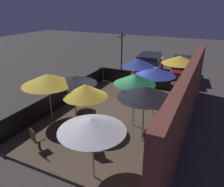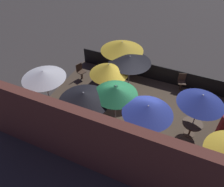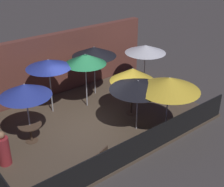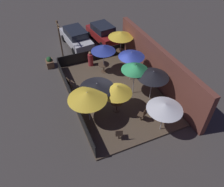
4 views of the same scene
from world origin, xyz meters
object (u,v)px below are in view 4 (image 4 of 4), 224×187
(dining_table_1, at_px, (104,66))
(patron_0, at_px, (91,59))
(patio_umbrella_1, at_px, (103,48))
(patio_chair_0, at_px, (142,115))
(patio_umbrella_2, at_px, (121,34))
(planter_box, at_px, (50,62))
(patio_umbrella_6, at_px, (135,67))
(patio_umbrella_5, at_px, (97,86))
(patio_umbrella_4, at_px, (87,95))
(parked_car_1, at_px, (103,33))
(patio_chair_1, at_px, (70,83))
(patio_chair_2, at_px, (119,134))
(dining_table_2, at_px, (120,52))
(light_post, at_px, (60,38))
(dining_table_0, at_px, (117,103))
(patio_umbrella_0, at_px, (117,89))
(patio_umbrella_8, at_px, (132,54))
(patio_umbrella_3, at_px, (153,74))
(parked_car_0, at_px, (76,37))

(dining_table_1, distance_m, patron_0, 1.42)
(patio_umbrella_1, distance_m, patio_chair_0, 5.87)
(patio_umbrella_2, relative_size, planter_box, 2.64)
(patio_umbrella_6, bearing_deg, patio_umbrella_5, -81.29)
(patio_umbrella_4, relative_size, parked_car_1, 0.55)
(patio_chair_1, height_order, patio_chair_2, patio_chair_1)
(dining_table_2, height_order, patio_chair_2, patio_chair_2)
(patron_0, bearing_deg, light_post, -48.68)
(dining_table_1, bearing_deg, light_post, -144.60)
(patio_chair_2, distance_m, patron_0, 7.71)
(patron_0, height_order, planter_box, patron_0)
(patio_umbrella_4, height_order, patio_chair_0, patio_umbrella_4)
(patio_umbrella_4, relative_size, patio_chair_0, 2.42)
(patio_umbrella_1, distance_m, patio_umbrella_5, 4.01)
(dining_table_0, bearing_deg, patio_umbrella_2, 153.13)
(patio_umbrella_0, distance_m, patio_umbrella_8, 3.42)
(patio_umbrella_2, distance_m, patio_umbrella_3, 5.49)
(patio_umbrella_3, relative_size, parked_car_1, 0.56)
(patio_umbrella_8, height_order, dining_table_1, patio_umbrella_8)
(patio_umbrella_2, relative_size, patio_umbrella_5, 1.12)
(patio_chair_0, relative_size, patio_chair_2, 1.02)
(patio_umbrella_4, height_order, dining_table_1, patio_umbrella_4)
(dining_table_0, xyz_separation_m, patio_chair_0, (1.41, 1.07, -0.09))
(patio_umbrella_1, bearing_deg, dining_table_0, -10.54)
(light_post, bearing_deg, patio_chair_1, -6.57)
(dining_table_0, relative_size, patio_chair_0, 0.89)
(patio_chair_2, bearing_deg, patio_umbrella_4, 47.52)
(patio_chair_2, bearing_deg, parked_car_1, 3.83)
(patio_umbrella_0, height_order, dining_table_2, patio_umbrella_0)
(patio_umbrella_0, height_order, parked_car_1, patio_umbrella_0)
(patio_umbrella_1, height_order, patio_umbrella_3, patio_umbrella_3)
(patio_umbrella_6, xyz_separation_m, patio_chair_0, (2.51, -0.66, -1.68))
(patio_umbrella_4, distance_m, parked_car_0, 9.62)
(patio_umbrella_4, relative_size, planter_box, 2.52)
(dining_table_2, bearing_deg, dining_table_1, -56.88)
(planter_box, bearing_deg, parked_car_0, 129.64)
(patio_chair_1, height_order, patron_0, patron_0)
(dining_table_0, height_order, parked_car_0, parked_car_0)
(patio_umbrella_8, relative_size, light_post, 0.71)
(patio_umbrella_0, height_order, patio_umbrella_6, patio_umbrella_6)
(patio_umbrella_0, xyz_separation_m, patio_chair_2, (2.15, -0.82, -1.28))
(dining_table_2, distance_m, patio_chair_1, 5.50)
(patio_umbrella_0, distance_m, dining_table_1, 4.49)
(planter_box, xyz_separation_m, parked_car_1, (-2.35, 5.58, 0.45))
(patio_umbrella_2, bearing_deg, dining_table_1, -56.88)
(patio_umbrella_3, xyz_separation_m, patio_chair_0, (1.50, -1.43, -1.59))
(patio_umbrella_2, relative_size, patio_umbrella_4, 1.04)
(patio_chair_0, distance_m, light_post, 9.59)
(patio_umbrella_2, height_order, patio_chair_2, patio_umbrella_2)
(dining_table_1, xyz_separation_m, patio_chair_0, (5.65, 0.28, -0.04))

